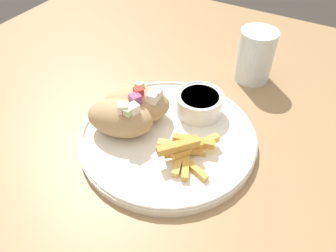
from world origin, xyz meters
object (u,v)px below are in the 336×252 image
object	(u,v)px
plate	(168,136)
fries_pile	(186,150)
pita_sandwich_far	(137,104)
sauce_ramekin	(199,103)
pita_sandwich_near	(121,118)
water_glass	(255,58)

from	to	relation	value
plate	fries_pile	bearing A→B (deg)	-29.55
fries_pile	pita_sandwich_far	bearing A→B (deg)	161.50
pita_sandwich_far	sauce_ramekin	world-z (taller)	pita_sandwich_far
pita_sandwich_far	fries_pile	size ratio (longest dim) A/B	1.34
pita_sandwich_far	fries_pile	bearing A→B (deg)	-46.77
plate	pita_sandwich_far	distance (m)	0.08
plate	pita_sandwich_near	size ratio (longest dim) A/B	2.38
plate	water_glass	bearing A→B (deg)	76.04
fries_pile	sauce_ramekin	distance (m)	0.11
plate	water_glass	world-z (taller)	water_glass
plate	pita_sandwich_near	world-z (taller)	pita_sandwich_near
pita_sandwich_near	pita_sandwich_far	distance (m)	0.04
pita_sandwich_near	pita_sandwich_far	world-z (taller)	same
pita_sandwich_far	water_glass	size ratio (longest dim) A/B	1.28
plate	pita_sandwich_near	distance (m)	0.09
pita_sandwich_near	plate	bearing A→B (deg)	8.01
sauce_ramekin	water_glass	xyz separation A→B (m)	(0.04, 0.17, 0.01)
plate	fries_pile	size ratio (longest dim) A/B	2.93
sauce_ramekin	plate	bearing A→B (deg)	-104.35
fries_pile	sauce_ramekin	xyz separation A→B (m)	(-0.03, 0.11, 0.01)
pita_sandwich_near	fries_pile	world-z (taller)	pita_sandwich_near
sauce_ramekin	fries_pile	bearing A→B (deg)	-75.00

